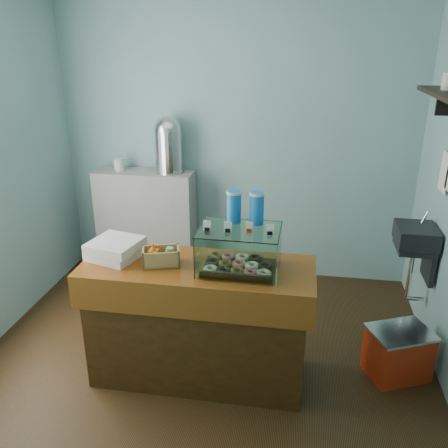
% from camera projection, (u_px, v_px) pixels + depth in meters
% --- Properties ---
extents(ground, '(3.50, 3.50, 0.00)m').
position_uv_depth(ground, '(206.00, 353.00, 3.79)').
color(ground, black).
rests_on(ground, ground).
extents(room_shell, '(3.54, 3.04, 2.82)m').
position_uv_depth(room_shell, '(207.00, 141.00, 3.16)').
color(room_shell, '#709CA4').
rests_on(room_shell, ground).
extents(counter, '(1.60, 0.60, 0.90)m').
position_uv_depth(counter, '(199.00, 321.00, 3.39)').
color(counter, '#46260D').
rests_on(counter, ground).
extents(back_shelf, '(1.00, 0.32, 1.10)m').
position_uv_depth(back_shelf, '(147.00, 223.00, 4.94)').
color(back_shelf, '#97979A').
rests_on(back_shelf, ground).
extents(display_case, '(0.54, 0.40, 0.51)m').
position_uv_depth(display_case, '(240.00, 245.00, 3.14)').
color(display_case, black).
rests_on(display_case, counter).
extents(condiment_crate, '(0.28, 0.22, 0.16)m').
position_uv_depth(condiment_crate, '(160.00, 257.00, 3.22)').
color(condiment_crate, '#A48952').
rests_on(condiment_crate, counter).
extents(pastry_boxes, '(0.40, 0.41, 0.13)m').
position_uv_depth(pastry_boxes, '(116.00, 249.00, 3.33)').
color(pastry_boxes, silver).
rests_on(pastry_boxes, counter).
extents(coffee_urn, '(0.30, 0.30, 0.55)m').
position_uv_depth(coffee_urn, '(169.00, 143.00, 4.60)').
color(coffee_urn, silver).
rests_on(coffee_urn, back_shelf).
extents(red_cooler, '(0.53, 0.47, 0.38)m').
position_uv_depth(red_cooler, '(398.00, 353.00, 3.48)').
color(red_cooler, red).
rests_on(red_cooler, ground).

